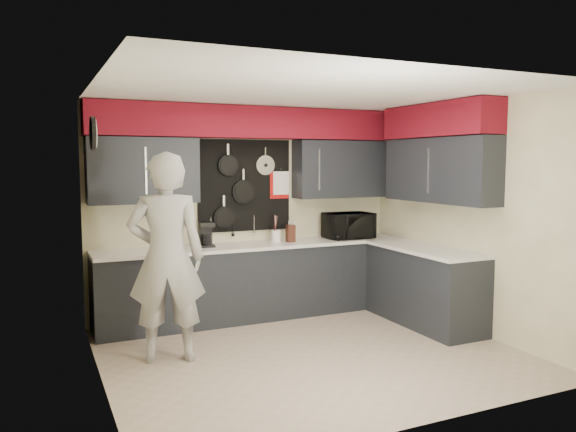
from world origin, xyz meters
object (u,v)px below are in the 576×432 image
microwave (348,226)px  coffee_maker (206,234)px  knife_block (291,233)px  utensil_crock (276,236)px  person (166,258)px

microwave → coffee_maker: microwave is taller
knife_block → utensil_crock: 0.19m
microwave → coffee_maker: bearing=178.1°
knife_block → person: size_ratio=0.11×
coffee_maker → person: person is taller
microwave → knife_block: microwave is taller
utensil_crock → person: (-1.62, -1.10, 0.01)m
microwave → knife_block: (-0.84, 0.01, -0.06)m
microwave → person: person is taller
knife_block → utensil_crock: (-0.17, 0.07, -0.03)m
microwave → person: 2.82m
knife_block → person: (-1.79, -1.03, -0.02)m
microwave → person: size_ratio=0.30×
knife_block → person: person is taller
microwave → knife_block: size_ratio=2.80×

